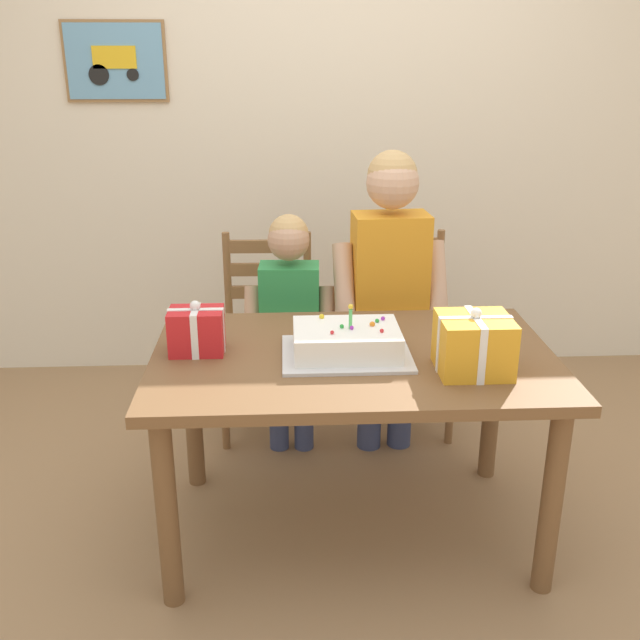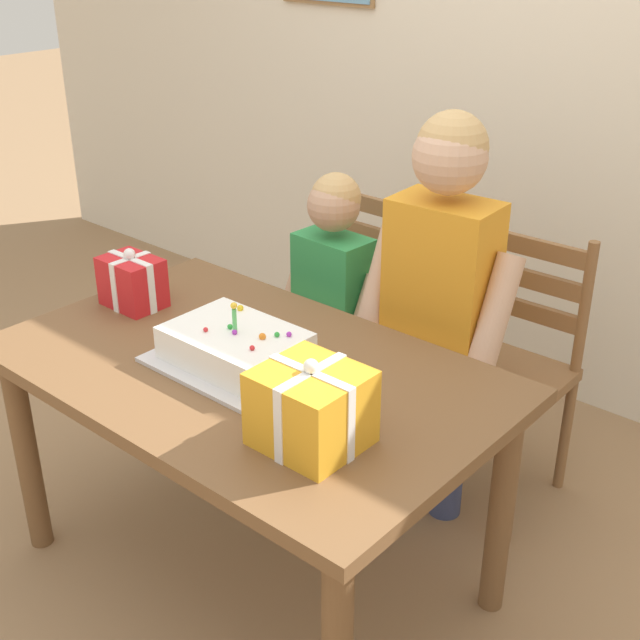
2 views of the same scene
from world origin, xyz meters
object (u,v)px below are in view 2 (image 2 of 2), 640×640
at_px(gift_box_red_large, 132,282).
at_px(child_younger, 333,296).
at_px(birthday_cake, 235,348).
at_px(chair_left, 352,314).
at_px(chair_right, 502,369).
at_px(child_older, 441,286).
at_px(dining_table, 248,396).
at_px(gift_box_beside_cake, 311,408).

height_order(gift_box_red_large, child_younger, child_younger).
distance_m(birthday_cake, chair_left, 0.97).
height_order(chair_right, child_older, child_older).
xyz_separation_m(gift_box_red_large, chair_right, (0.86, 0.81, -0.34)).
distance_m(chair_left, child_older, 0.68).
bearing_deg(dining_table, chair_right, 69.57).
bearing_deg(dining_table, gift_box_beside_cake, -23.26).
height_order(dining_table, chair_left, chair_left).
xyz_separation_m(gift_box_red_large, gift_box_beside_cake, (0.92, -0.21, 0.01)).
xyz_separation_m(chair_left, child_younger, (0.10, -0.24, 0.19)).
relative_size(dining_table, chair_right, 1.52).
bearing_deg(chair_left, child_older, -24.34).
xyz_separation_m(dining_table, child_younger, (-0.22, 0.62, 0.03)).
relative_size(dining_table, child_younger, 1.29).
bearing_deg(chair_right, dining_table, -110.43).
xyz_separation_m(dining_table, child_older, (0.21, 0.62, 0.19)).
relative_size(chair_left, chair_right, 1.00).
distance_m(dining_table, child_younger, 0.66).
distance_m(birthday_cake, gift_box_beside_cake, 0.43).
distance_m(chair_right, child_older, 0.44).
height_order(dining_table, chair_right, chair_right).
height_order(dining_table, birthday_cake, birthday_cake).
bearing_deg(child_younger, chair_right, 24.06).
relative_size(gift_box_red_large, chair_left, 0.21).
height_order(gift_box_beside_cake, child_younger, child_younger).
distance_m(gift_box_red_large, child_older, 0.95).
distance_m(dining_table, gift_box_beside_cake, 0.45).
relative_size(child_older, child_younger, 1.24).
bearing_deg(child_younger, dining_table, -70.83).
relative_size(chair_right, child_younger, 0.85).
bearing_deg(birthday_cake, chair_right, 68.39).
distance_m(gift_box_beside_cake, chair_left, 1.28).
bearing_deg(child_older, birthday_cake, -110.44).
relative_size(dining_table, chair_left, 1.52).
bearing_deg(child_older, gift_box_red_large, -142.56).
xyz_separation_m(birthday_cake, chair_right, (0.35, 0.87, -0.31)).
relative_size(birthday_cake, child_younger, 0.41).
bearing_deg(chair_right, gift_box_red_large, -136.58).
relative_size(chair_left, child_older, 0.69).
xyz_separation_m(gift_box_beside_cake, child_younger, (-0.59, 0.78, -0.16)).
bearing_deg(birthday_cake, child_older, 69.56).
relative_size(gift_box_beside_cake, child_younger, 0.22).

